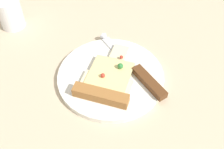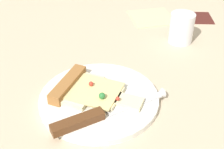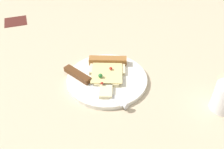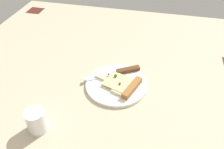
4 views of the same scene
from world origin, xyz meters
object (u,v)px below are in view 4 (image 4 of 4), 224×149
object	(u,v)px
plate	(116,84)
drinking_glass	(36,121)
pizza_slice	(122,84)
knife	(118,72)

from	to	relation	value
plate	drinking_glass	xyz separation A→B (cm)	(-25.93, 20.30, 3.38)
plate	pizza_slice	distance (cm)	2.97
pizza_slice	drinking_glass	distance (cm)	33.91
knife	pizza_slice	bearing A→B (deg)	174.20
plate	knife	xyz separation A→B (cm)	(5.95, 0.72, 1.23)
plate	pizza_slice	world-z (taller)	pizza_slice
knife	drinking_glass	world-z (taller)	drinking_glass
plate	drinking_glass	world-z (taller)	drinking_glass
knife	drinking_glass	bearing A→B (deg)	117.68
plate	pizza_slice	size ratio (longest dim) A/B	1.28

